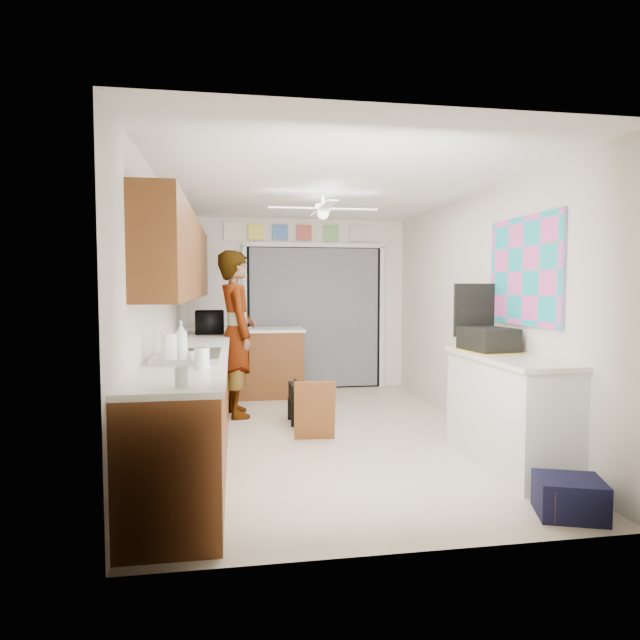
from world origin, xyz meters
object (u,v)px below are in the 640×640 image
soap_bottle (181,339)px  cardboard_box (570,500)px  cup (195,357)px  suitcase (488,339)px  paper_towel_roll (170,350)px  dog (299,401)px  navy_crate (570,497)px  man (236,334)px  microwave (210,322)px

soap_bottle → cardboard_box: 3.08m
cup → suitcase: 2.57m
paper_towel_roll → dog: (1.17, 1.82, -0.81)m
soap_bottle → navy_crate: 3.08m
cup → man: size_ratio=0.06×
microwave → soap_bottle: size_ratio=1.67×
paper_towel_roll → dog: size_ratio=0.37×
microwave → man: size_ratio=0.26×
cardboard_box → dog: size_ratio=0.56×
cup → navy_crate: bearing=-21.2°
soap_bottle → microwave: bearing=86.5°
soap_bottle → cardboard_box: (2.61, -1.32, -0.98)m
microwave → paper_towel_roll: bearing=174.0°
paper_towel_roll → suitcase: (2.72, 0.45, -0.01)m
dog → paper_towel_roll: bearing=-123.9°
cup → paper_towel_roll: 0.20m
cardboard_box → dog: 3.08m
cup → dog: cup is taller
suitcase → navy_crate: suitcase is taller
paper_towel_roll → navy_crate: bearing=-18.4°
cardboard_box → soap_bottle: bearing=153.1°
cardboard_box → man: bearing=124.3°
soap_bottle → navy_crate: bearing=-26.9°
microwave → suitcase: 3.36m
paper_towel_roll → cardboard_box: 2.94m
cup → dog: (1.00, 1.74, -0.74)m
soap_bottle → dog: size_ratio=0.48×
microwave → soap_bottle: (-0.13, -2.20, 0.01)m
suitcase → man: man is taller
paper_towel_roll → navy_crate: paper_towel_roll is taller
navy_crate → dog: size_ratio=0.67×
man → cup: bearing=161.3°
cup → navy_crate: size_ratio=0.26×
paper_towel_roll → cardboard_box: size_ratio=0.66×
paper_towel_roll → dog: bearing=57.2°
soap_bottle → man: man is taller
microwave → cup: size_ratio=4.64×
microwave → suitcase: size_ratio=1.04×
cup → paper_towel_roll: size_ratio=0.47×
microwave → cardboard_box: microwave is taller
cardboard_box → cup: bearing=158.8°
navy_crate → man: size_ratio=0.21×
dog → man: bearing=145.1°
cup → paper_towel_roll: (-0.17, -0.08, 0.07)m
cup → soap_bottle: bearing=110.1°
cup → suitcase: bearing=8.2°
soap_bottle → suitcase: size_ratio=0.62×
soap_bottle → suitcase: bearing=0.0°
soap_bottle → cup: soap_bottle is taller
dog → soap_bottle: bearing=-130.6°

